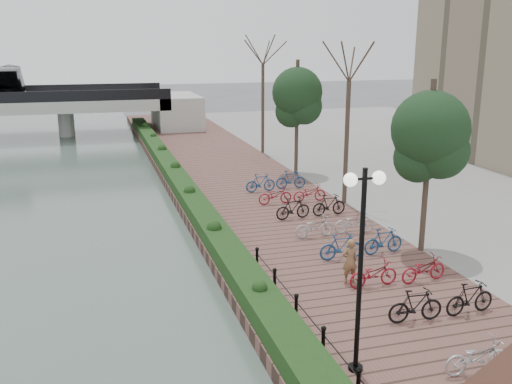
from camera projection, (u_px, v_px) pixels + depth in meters
name	position (u px, v px, depth m)	size (l,w,h in m)	color
promenade	(259.00, 206.00, 28.87)	(8.00, 75.00, 0.50)	brown
hedge	(184.00, 188.00, 30.13)	(1.10, 56.00, 0.60)	#163212
chain_fence	(340.00, 362.00, 13.62)	(0.10, 14.10, 0.70)	black
lamppost	(362.00, 229.00, 13.02)	(1.02, 0.32, 5.05)	black
pedestrian	(350.00, 261.00, 18.83)	(0.55, 0.36, 1.52)	brown
bicycle_parking	(349.00, 235.00, 22.27)	(2.40, 19.89, 1.00)	#B5B7BA
street_trees	(379.00, 152.00, 24.61)	(3.20, 37.12, 6.80)	#3B2A22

